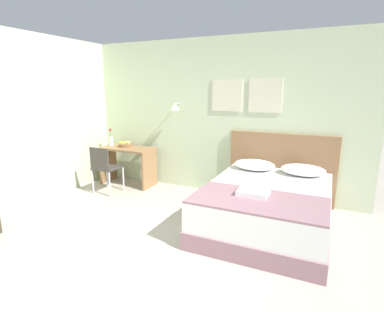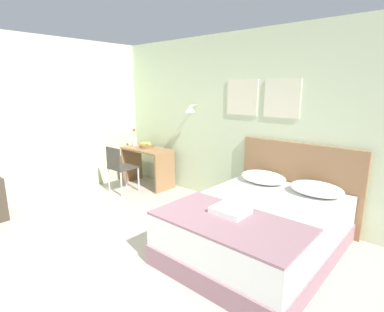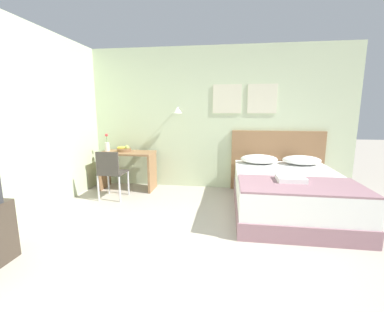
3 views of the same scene
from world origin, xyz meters
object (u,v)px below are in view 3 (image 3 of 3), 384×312
object	(u,v)px
throw_blanket	(300,185)
desk_chair	(111,171)
pillow_right	(302,160)
fruit_bowl	(124,149)
pillow_left	(259,159)
headboard	(277,161)
desk	(127,164)
flower_vase	(107,145)
bed	(288,193)
folded_towel_near_foot	(291,179)

from	to	relation	value
throw_blanket	desk_chair	bearing A→B (deg)	165.92
pillow_right	fruit_bowl	xyz separation A→B (m)	(-3.22, 0.05, 0.11)
pillow_left	pillow_right	xyz separation A→B (m)	(0.71, 0.00, 0.00)
headboard	pillow_left	bearing A→B (deg)	-139.63
desk	flower_vase	distance (m)	0.53
flower_vase	bed	bearing A→B (deg)	-13.41
pillow_right	folded_towel_near_foot	xyz separation A→B (m)	(-0.44, -1.18, -0.02)
throw_blanket	fruit_bowl	world-z (taller)	fruit_bowl
throw_blanket	folded_towel_near_foot	bearing A→B (deg)	121.09
pillow_right	desk	distance (m)	3.15
desk	desk_chair	distance (m)	0.61
pillow_right	throw_blanket	bearing A→B (deg)	-105.11
headboard	fruit_bowl	xyz separation A→B (m)	(-2.86, -0.26, 0.20)
bed	desk_chair	distance (m)	2.85
desk_chair	folded_towel_near_foot	bearing A→B (deg)	-11.70
throw_blanket	fruit_bowl	xyz separation A→B (m)	(-2.86, 1.37, 0.18)
folded_towel_near_foot	fruit_bowl	distance (m)	3.04
folded_towel_near_foot	desk	distance (m)	2.95
pillow_right	throw_blanket	size ratio (longest dim) A/B	0.42
folded_towel_near_foot	desk_chair	distance (m)	2.81
pillow_left	bed	bearing A→B (deg)	-64.14
desk_chair	fruit_bowl	distance (m)	0.71
headboard	fruit_bowl	size ratio (longest dim) A/B	6.23
desk	flower_vase	xyz separation A→B (m)	(-0.40, 0.03, 0.34)
folded_towel_near_foot	desk_chair	size ratio (longest dim) A/B	0.42
bed	headboard	world-z (taller)	headboard
flower_vase	pillow_right	bearing A→B (deg)	-0.37
headboard	flower_vase	xyz separation A→B (m)	(-3.19, -0.28, 0.27)
flower_vase	headboard	bearing A→B (deg)	5.03
pillow_right	desk	bearing A→B (deg)	-179.92
bed	desk	xyz separation A→B (m)	(-2.79, 0.73, 0.21)
pillow_right	desk	size ratio (longest dim) A/B	0.63
bed	flower_vase	size ratio (longest dim) A/B	6.00
throw_blanket	folded_towel_near_foot	xyz separation A→B (m)	(-0.09, 0.14, 0.04)
throw_blanket	desk_chair	distance (m)	2.93
desk_chair	desk	bearing A→B (deg)	85.26
pillow_left	flower_vase	distance (m)	2.84
pillow_left	throw_blanket	size ratio (longest dim) A/B	0.42
headboard	folded_towel_near_foot	distance (m)	1.49
throw_blanket	folded_towel_near_foot	world-z (taller)	folded_towel_near_foot
folded_towel_near_foot	desk	world-z (taller)	desk
desk	pillow_left	bearing A→B (deg)	0.11
throw_blanket	folded_towel_near_foot	distance (m)	0.17
throw_blanket	flower_vase	world-z (taller)	flower_vase
headboard	pillow_right	bearing A→B (deg)	-40.37
throw_blanket	desk_chair	world-z (taller)	desk_chair
headboard	folded_towel_near_foot	size ratio (longest dim) A/B	4.73
bed	folded_towel_near_foot	world-z (taller)	folded_towel_near_foot
folded_towel_near_foot	fruit_bowl	bearing A→B (deg)	156.10
headboard	flower_vase	distance (m)	3.21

